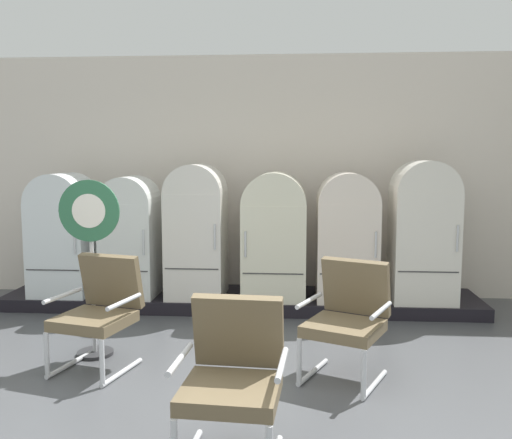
% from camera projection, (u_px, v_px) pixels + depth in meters
% --- Properties ---
extents(ground, '(12.00, 10.00, 0.05)m').
position_uv_depth(ground, '(192.00, 437.00, 3.57)').
color(ground, '#47484C').
extents(back_wall, '(11.76, 0.12, 2.99)m').
position_uv_depth(back_wall, '(245.00, 176.00, 7.01)').
color(back_wall, silver).
rests_on(back_wall, ground).
extents(display_plinth, '(5.50, 0.95, 0.14)m').
position_uv_depth(display_plinth, '(240.00, 300.00, 6.55)').
color(display_plinth, black).
rests_on(display_plinth, ground).
extents(refrigerator_0, '(0.67, 0.70, 1.42)m').
position_uv_depth(refrigerator_0, '(64.00, 231.00, 6.51)').
color(refrigerator_0, white).
rests_on(refrigerator_0, display_plinth).
extents(refrigerator_1, '(0.60, 0.65, 1.39)m').
position_uv_depth(refrigerator_1, '(131.00, 233.00, 6.42)').
color(refrigerator_1, silver).
rests_on(refrigerator_1, display_plinth).
extents(refrigerator_2, '(0.65, 0.70, 1.52)m').
position_uv_depth(refrigerator_2, '(197.00, 227.00, 6.39)').
color(refrigerator_2, silver).
rests_on(refrigerator_2, display_plinth).
extents(refrigerator_3, '(0.72, 0.69, 1.44)m').
position_uv_depth(refrigerator_3, '(274.00, 232.00, 6.32)').
color(refrigerator_3, beige).
rests_on(refrigerator_3, display_plinth).
extents(refrigerator_4, '(0.67, 0.70, 1.43)m').
position_uv_depth(refrigerator_4, '(347.00, 233.00, 6.27)').
color(refrigerator_4, silver).
rests_on(refrigerator_4, display_plinth).
extents(refrigerator_5, '(0.69, 0.64, 1.57)m').
position_uv_depth(refrigerator_5, '(423.00, 227.00, 6.16)').
color(refrigerator_5, silver).
rests_on(refrigerator_5, display_plinth).
extents(armchair_left, '(0.72, 0.76, 0.93)m').
position_uv_depth(armchair_left, '(100.00, 307.00, 4.63)').
color(armchair_left, silver).
rests_on(armchair_left, ground).
extents(armchair_right, '(0.78, 0.81, 0.93)m').
position_uv_depth(armchair_right, '(348.00, 315.00, 4.42)').
color(armchair_right, silver).
rests_on(armchair_right, ground).
extents(armchair_center, '(0.65, 0.68, 0.93)m').
position_uv_depth(armchair_center, '(233.00, 372.00, 3.26)').
color(armchair_center, silver).
rests_on(armchair_center, ground).
extents(sign_stand, '(0.54, 0.32, 1.56)m').
position_uv_depth(sign_stand, '(91.00, 263.00, 4.85)').
color(sign_stand, '#2D2D30').
rests_on(sign_stand, ground).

